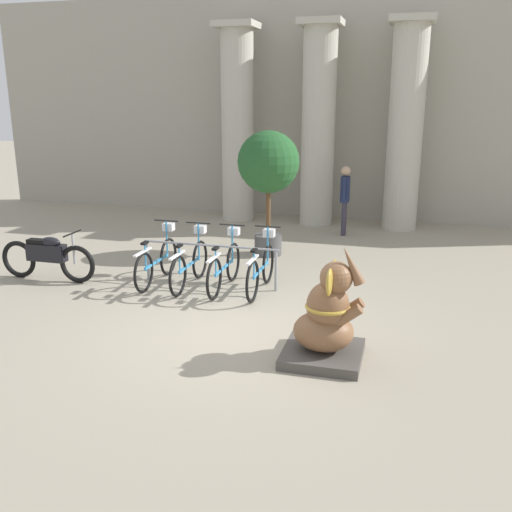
{
  "coord_description": "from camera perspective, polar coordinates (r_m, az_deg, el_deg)",
  "views": [
    {
      "loc": [
        2.45,
        -7.37,
        3.35
      ],
      "look_at": [
        0.24,
        0.64,
        1.0
      ],
      "focal_mm": 40.0,
      "sensor_mm": 36.0,
      "label": 1
    }
  ],
  "objects": [
    {
      "name": "bike_rack",
      "position": [
        10.31,
        -4.66,
        0.11
      ],
      "size": [
        2.56,
        0.05,
        0.77
      ],
      "color": "gray",
      "rests_on": "ground_plane"
    },
    {
      "name": "elephant_statue",
      "position": [
        7.46,
        7.09,
        -6.49
      ],
      "size": [
        1.02,
        1.02,
        1.58
      ],
      "color": "#4C4742",
      "rests_on": "ground_plane"
    },
    {
      "name": "building_facade",
      "position": [
        16.16,
        6.89,
        14.45
      ],
      "size": [
        20.0,
        0.2,
        6.0
      ],
      "color": "#A39E8E",
      "rests_on": "ground_plane"
    },
    {
      "name": "bicycle_1",
      "position": [
        10.34,
        -6.62,
        -0.75
      ],
      "size": [
        0.48,
        1.78,
        1.09
      ],
      "color": "black",
      "rests_on": "ground_plane"
    },
    {
      "name": "potted_tree",
      "position": [
        12.05,
        1.26,
        8.82
      ],
      "size": [
        1.3,
        1.3,
        2.66
      ],
      "color": "#4C4C4C",
      "rests_on": "ground_plane"
    },
    {
      "name": "column_right",
      "position": [
        14.99,
        14.73,
        12.52
      ],
      "size": [
        1.08,
        1.08,
        5.16
      ],
      "color": "#BCB7A8",
      "rests_on": "ground_plane"
    },
    {
      "name": "ground_plane",
      "position": [
        8.45,
        -2.76,
        -7.57
      ],
      "size": [
        60.0,
        60.0,
        0.0
      ],
      "primitive_type": "plane",
      "color": "#9E937F"
    },
    {
      "name": "motorcycle",
      "position": [
        11.27,
        -20.13,
        -0.01
      ],
      "size": [
        1.97,
        0.55,
        0.95
      ],
      "color": "black",
      "rests_on": "ground_plane"
    },
    {
      "name": "column_middle",
      "position": [
        15.18,
        6.26,
        12.96
      ],
      "size": [
        1.08,
        1.08,
        5.16
      ],
      "color": "#BCB7A8",
      "rests_on": "ground_plane"
    },
    {
      "name": "bicycle_0",
      "position": [
        10.61,
        -9.84,
        -0.44
      ],
      "size": [
        0.48,
        1.78,
        1.09
      ],
      "color": "black",
      "rests_on": "ground_plane"
    },
    {
      "name": "bicycle_2",
      "position": [
        10.13,
        -3.15,
        -1.02
      ],
      "size": [
        0.48,
        1.78,
        1.09
      ],
      "color": "black",
      "rests_on": "ground_plane"
    },
    {
      "name": "person_pedestrian",
      "position": [
        14.14,
        8.88,
        6.12
      ],
      "size": [
        0.22,
        0.47,
        1.7
      ],
      "color": "#383342",
      "rests_on": "ground_plane"
    },
    {
      "name": "bicycle_3",
      "position": [
        9.99,
        0.5,
        -1.23
      ],
      "size": [
        0.48,
        1.78,
        1.09
      ],
      "color": "black",
      "rests_on": "ground_plane"
    },
    {
      "name": "column_left",
      "position": [
        15.68,
        -1.86,
        13.13
      ],
      "size": [
        1.08,
        1.08,
        5.16
      ],
      "color": "#BCB7A8",
      "rests_on": "ground_plane"
    }
  ]
}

